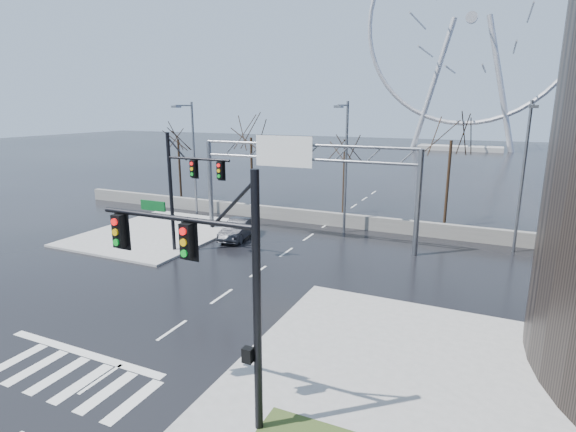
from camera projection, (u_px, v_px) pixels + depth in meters
The scene contains 17 objects.
ground at pixel (172, 330), 19.79m from camera, with size 260.00×260.00×0.00m, color black.
sidewalk_right_ext at pixel (411, 358), 17.49m from camera, with size 12.00×10.00×0.15m, color gray.
sidewalk_far at pixel (158, 233), 34.82m from camera, with size 10.00×12.00×0.15m, color gray.
barrier_wall at pixel (327, 218), 37.33m from camera, with size 52.00×0.50×1.10m, color slate.
signal_mast_near at pixel (215, 274), 12.99m from camera, with size 5.52×0.41×8.00m.
signal_mast_far at pixel (184, 183), 28.94m from camera, with size 4.72×0.41×8.00m.
sign_gantry at pixel (299, 170), 31.93m from camera, with size 16.36×0.40×7.60m.
streetlight_left at pixel (191, 150), 39.29m from camera, with size 0.50×2.55×10.00m.
streetlight_mid at pixel (345, 158), 33.63m from camera, with size 0.50×2.55×10.00m.
streetlight_right at pixel (524, 166), 28.78m from camera, with size 0.50×2.55×10.00m.
tree_far_left at pixel (178, 146), 46.95m from camera, with size 3.50×3.50×7.00m.
tree_left at pixel (251, 146), 42.77m from camera, with size 3.75×3.75×7.50m.
tree_center at pixel (345, 157), 40.21m from camera, with size 3.25×3.25×6.50m.
tree_right at pixel (450, 151), 35.44m from camera, with size 3.90×3.90×7.80m.
tree_far_right at pixel (565, 165), 32.83m from camera, with size 3.40×3.40×6.80m.
ferris_wheel at pixel (471, 27), 95.50m from camera, with size 45.00×6.00×50.91m.
car at pixel (238, 229), 33.46m from camera, with size 1.54×4.42×1.46m, color black.
Camera 1 is at (12.16, -14.27, 9.59)m, focal length 28.00 mm.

